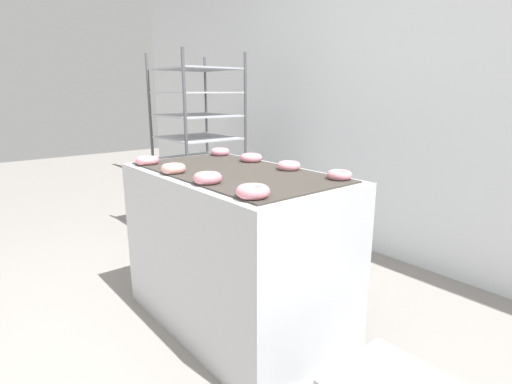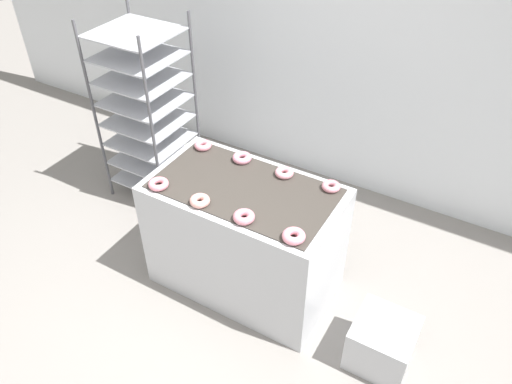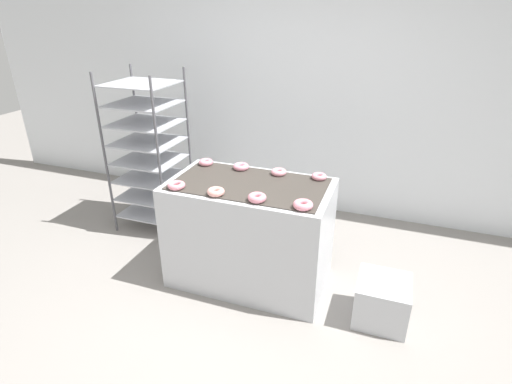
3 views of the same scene
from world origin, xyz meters
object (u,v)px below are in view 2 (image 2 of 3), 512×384
Objects in this scene: donut_near_left at (159,184)px; baking_rack_cart at (146,110)px; donut_near_midright at (244,217)px; donut_far_right at (331,186)px; donut_far_midleft at (242,158)px; donut_far_left at (203,145)px; fryer_machine at (245,238)px; donut_near_midleft at (200,201)px; donut_near_right at (294,236)px; donut_far_midright at (284,173)px; glaze_bin at (382,343)px.

baking_rack_cart is at bearing 134.27° from donut_near_left.
donut_far_right is at bearing 58.45° from donut_near_midright.
baking_rack_cart is 12.17× the size of donut_far_midleft.
donut_near_midright reaches higher than donut_near_left.
fryer_machine is at bearing -26.70° from donut_far_left.
baking_rack_cart is 1.65m from donut_near_midright.
donut_far_midleft reaches higher than fryer_machine.
donut_near_midleft is (1.12, -0.82, 0.09)m from baking_rack_cart.
donut_far_right is at bearing 90.16° from donut_near_right.
donut_near_midright is (1.43, -0.82, 0.09)m from baking_rack_cart.
baking_rack_cart is (-1.28, 0.56, 0.37)m from fryer_machine.
donut_near_midright reaches higher than donut_far_midleft.
donut_far_midleft is at bearing -15.40° from baking_rack_cart.
donut_near_left is at bearing -121.06° from donut_far_midleft.
fryer_machine is at bearing -122.78° from donut_far_midright.
donut_far_right is (-0.59, 0.40, 0.73)m from glaze_bin.
donut_far_midleft is 1.11× the size of donut_far_right.
donut_far_right reaches higher than glaze_bin.
donut_far_midleft is (-0.33, 0.51, -0.00)m from donut_near_midright.
donut_far_midleft reaches higher than donut_near_left.
donut_far_midleft is at bearing 179.12° from donut_far_midright.
donut_near_midleft reaches higher than donut_far_left.
donut_near_left reaches higher than glaze_bin.
donut_near_right is 1.09× the size of donut_far_midright.
donut_far_right is (0.32, 0.53, -0.00)m from donut_near_midright.
donut_near_midright is 0.51m from donut_far_midright.
donut_far_left is (-1.56, 0.38, 0.73)m from glaze_bin.
fryer_machine is at bearing 28.74° from donut_near_left.
glaze_bin is 2.89× the size of donut_far_midleft.
baking_rack_cart reaches higher than donut_far_midright.
donut_near_left is (-0.48, -0.26, 0.46)m from fryer_machine.
fryer_machine is 10.22× the size of donut_far_midright.
fryer_machine is at bearing 151.68° from donut_near_right.
donut_far_midright reaches higher than glaze_bin.
donut_far_midright reaches higher than donut_near_left.
donut_near_midleft reaches higher than donut_far_right.
baking_rack_cart is 0.85m from donut_far_left.
glaze_bin is 1.03m from donut_far_right.
donut_far_right is (0.63, 0.54, -0.00)m from donut_near_midleft.
baking_rack_cart reaches higher than donut_near_left.
donut_far_left is (0.79, -0.31, 0.09)m from baking_rack_cart.
donut_far_left and donut_far_midleft have the same top height.
donut_near_left is (-1.55, -0.13, 0.73)m from glaze_bin.
donut_near_right is at bearing 0.15° from donut_near_left.
donut_far_midright reaches higher than fryer_machine.
donut_near_left is 0.81m from donut_far_midright.
donut_near_midright is (0.16, -0.26, 0.46)m from fryer_machine.
donut_near_left is 1.00× the size of donut_far_midleft.
glaze_bin is at bearing -7.20° from fryer_machine.
donut_near_midleft is at bearing -56.92° from donut_far_left.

